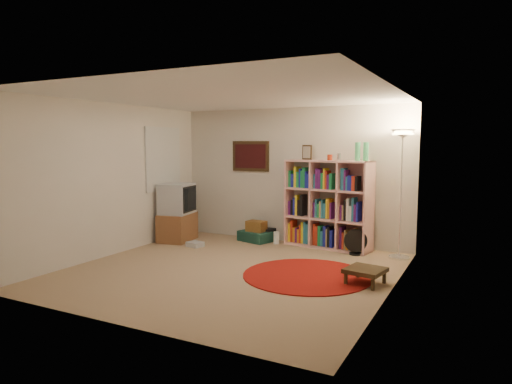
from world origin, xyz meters
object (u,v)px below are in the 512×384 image
tv_stand (177,213)px  suitcase (255,236)px  floor_lamp (402,152)px  floor_fan (356,242)px  bookshelf (327,206)px  side_table (365,271)px

tv_stand → suitcase: tv_stand is taller
suitcase → floor_lamp: bearing=14.0°
floor_fan → suitcase: floor_fan is taller
tv_stand → floor_lamp: bearing=-2.7°
floor_fan → suitcase: bearing=159.8°
bookshelf → floor_lamp: floor_lamp is taller
side_table → floor_fan: bearing=109.3°
side_table → bookshelf: bearing=121.9°
bookshelf → floor_fan: size_ratio=4.29×
floor_lamp → side_table: 2.23m
bookshelf → floor_lamp: bearing=-1.0°
suitcase → bookshelf: bearing=21.3°
floor_fan → tv_stand: tv_stand is taller
side_table → suitcase: bearing=145.8°
suitcase → floor_fan: bearing=10.3°
bookshelf → suitcase: 1.52m
floor_lamp → floor_fan: size_ratio=4.76×
floor_fan → suitcase: (-1.98, 0.20, -0.12)m
suitcase → tv_stand: bearing=-139.4°
floor_lamp → suitcase: bearing=177.9°
floor_lamp → tv_stand: floor_lamp is taller
floor_fan → side_table: bearing=-85.2°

